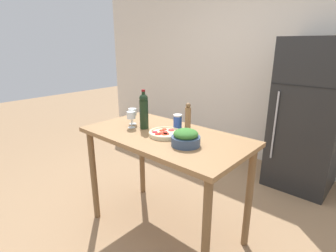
{
  "coord_description": "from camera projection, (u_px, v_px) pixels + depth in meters",
  "views": [
    {
      "loc": [
        1.33,
        -1.47,
        1.61
      ],
      "look_at": [
        0.0,
        0.04,
        0.97
      ],
      "focal_mm": 28.0,
      "sensor_mm": 36.0,
      "label": 1
    }
  ],
  "objects": [
    {
      "name": "wall_back",
      "position": [
        269.0,
        68.0,
        3.43
      ],
      "size": [
        6.4,
        0.06,
        2.6
      ],
      "color": "silver",
      "rests_on": "ground_plane"
    },
    {
      "name": "pepper_mill",
      "position": [
        188.0,
        118.0,
        2.11
      ],
      "size": [
        0.05,
        0.05,
        0.25
      ],
      "color": "olive",
      "rests_on": "prep_counter"
    },
    {
      "name": "ground_plane",
      "position": [
        165.0,
        229.0,
        2.38
      ],
      "size": [
        14.0,
        14.0,
        0.0
      ],
      "primitive_type": "plane",
      "color": "#9E7A56"
    },
    {
      "name": "prep_counter",
      "position": [
        165.0,
        149.0,
        2.14
      ],
      "size": [
        1.36,
        0.73,
        0.91
      ],
      "color": "olive",
      "rests_on": "ground_plane"
    },
    {
      "name": "salad_bowl",
      "position": [
        186.0,
        138.0,
        1.85
      ],
      "size": [
        0.21,
        0.21,
        0.12
      ],
      "color": "#384C6B",
      "rests_on": "prep_counter"
    },
    {
      "name": "homemade_pizza",
      "position": [
        165.0,
        133.0,
        2.07
      ],
      "size": [
        0.26,
        0.26,
        0.03
      ],
      "color": "beige",
      "rests_on": "prep_counter"
    },
    {
      "name": "wine_bottle",
      "position": [
        144.0,
        110.0,
        2.2
      ],
      "size": [
        0.07,
        0.07,
        0.33
      ],
      "color": "black",
      "rests_on": "prep_counter"
    },
    {
      "name": "wine_glass_near",
      "position": [
        131.0,
        116.0,
        2.23
      ],
      "size": [
        0.07,
        0.07,
        0.14
      ],
      "color": "silver",
      "rests_on": "prep_counter"
    },
    {
      "name": "wine_glass_far",
      "position": [
        132.0,
        113.0,
        2.33
      ],
      "size": [
        0.07,
        0.07,
        0.14
      ],
      "color": "silver",
      "rests_on": "prep_counter"
    },
    {
      "name": "salt_canister",
      "position": [
        178.0,
        123.0,
        2.16
      ],
      "size": [
        0.07,
        0.07,
        0.14
      ],
      "color": "#284CA3",
      "rests_on": "prep_counter"
    },
    {
      "name": "refrigerator",
      "position": [
        308.0,
        116.0,
        2.9
      ],
      "size": [
        0.67,
        0.67,
        1.68
      ],
      "color": "black",
      "rests_on": "ground_plane"
    }
  ]
}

